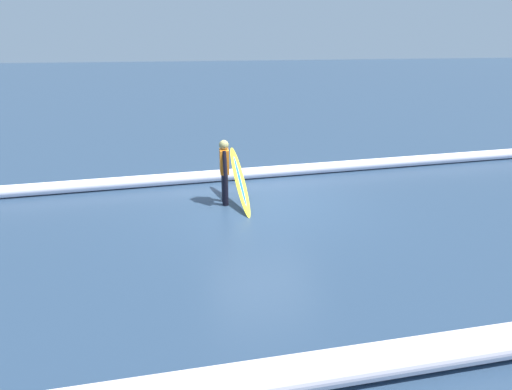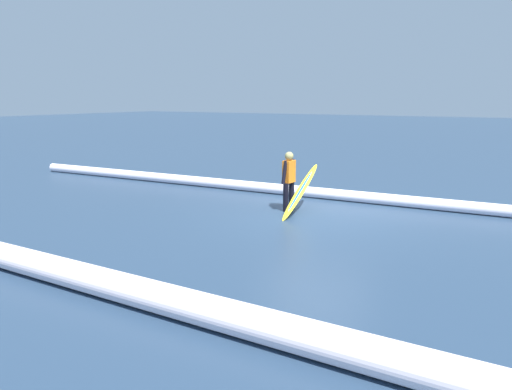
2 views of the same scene
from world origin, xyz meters
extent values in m
plane|color=#263A52|center=(0.00, 0.00, 0.00)|extent=(131.41, 131.41, 0.00)
cylinder|color=black|center=(0.86, -0.30, 0.37)|extent=(0.14, 0.14, 0.73)
cylinder|color=black|center=(0.88, -0.02, 0.37)|extent=(0.14, 0.14, 0.73)
cube|color=orange|center=(0.87, -0.16, 1.01)|extent=(0.23, 0.36, 0.56)
sphere|color=#8C8650|center=(0.87, -0.16, 1.40)|extent=(0.22, 0.22, 0.22)
cylinder|color=black|center=(0.85, -0.38, 1.01)|extent=(0.09, 0.17, 0.59)
cylinder|color=black|center=(0.89, 0.05, 1.01)|extent=(0.09, 0.24, 0.59)
ellipsoid|color=yellow|center=(0.52, -0.13, 0.55)|extent=(0.26, 2.05, 1.12)
ellipsoid|color=blue|center=(0.52, -0.13, 0.55)|extent=(0.11, 1.65, 0.91)
cylinder|color=white|center=(1.17, -1.91, 0.15)|extent=(21.19, 1.39, 0.31)
cylinder|color=white|center=(0.99, 5.98, 0.21)|extent=(14.70, 0.52, 0.42)
camera|label=1|loc=(2.29, 9.91, 3.71)|focal=32.34mm
camera|label=2|loc=(-4.32, 10.40, 2.84)|focal=33.01mm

